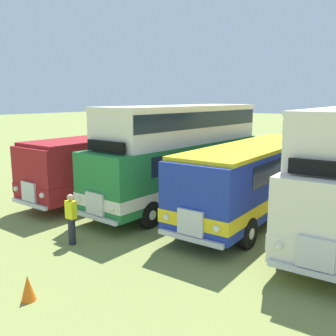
{
  "coord_description": "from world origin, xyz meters",
  "views": [
    {
      "loc": [
        4.25,
        -13.92,
        4.82
      ],
      "look_at": [
        -5.81,
        -0.48,
        1.67
      ],
      "focal_mm": 39.98,
      "sensor_mm": 36.0,
      "label": 1
    }
  ],
  "objects": [
    {
      "name": "bus_second_in_row",
      "position": [
        -5.38,
        -0.06,
        2.47
      ],
      "size": [
        2.92,
        10.14,
        4.49
      ],
      "color": "#237538",
      "rests_on": "ground"
    },
    {
      "name": "bus_third_in_row",
      "position": [
        -1.8,
        0.15,
        1.75
      ],
      "size": [
        2.75,
        10.02,
        2.99
      ],
      "color": "#1E339E",
      "rests_on": "ground"
    },
    {
      "name": "cone_near_end",
      "position": [
        -3.42,
        -9.3,
        0.32
      ],
      "size": [
        0.36,
        0.36,
        0.64
      ],
      "primitive_type": "cone",
      "color": "orange",
      "rests_on": "ground"
    },
    {
      "name": "marshal_person",
      "position": [
        -5.41,
        -6.37,
        0.89
      ],
      "size": [
        0.36,
        0.24,
        1.73
      ],
      "color": "#23232D",
      "rests_on": "ground"
    },
    {
      "name": "ground_plane",
      "position": [
        0.0,
        0.0,
        0.0
      ],
      "size": [
        200.0,
        200.0,
        0.0
      ],
      "primitive_type": "plane",
      "color": "olive"
    },
    {
      "name": "bus_first_in_row",
      "position": [
        -8.97,
        -0.18,
        1.76
      ],
      "size": [
        2.66,
        10.81,
        2.99
      ],
      "color": "maroon",
      "rests_on": "ground"
    }
  ]
}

